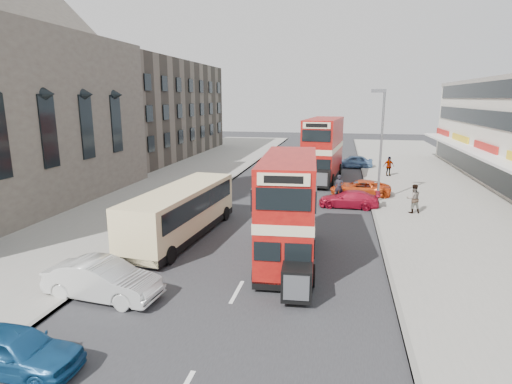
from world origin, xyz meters
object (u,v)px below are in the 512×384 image
Objects in this scene: car_left_near at (15,350)px; cyclist at (339,194)px; bus_second at (323,149)px; car_right_c at (353,162)px; pedestrian_far at (389,166)px; bus_main at (289,209)px; car_right_a at (349,199)px; pedestrian_near at (413,198)px; coach at (181,210)px; car_left_front at (103,280)px; street_lamp at (381,137)px; car_right_b at (360,188)px.

car_left_near is 1.81× the size of cyclist.
bus_second reaches higher than car_right_c.
pedestrian_far is at bearing -21.56° from car_left_near.
bus_main is 20.75m from bus_second.
bus_second is at bearing -95.69° from bus_main.
bus_second is 2.46× the size of car_right_a.
car_right_c is 18.74m from pedestrian_near.
coach is at bearing 75.68° from bus_second.
pedestrian_near is at bearing 33.28° from coach.
car_left_front is 34.53m from car_right_c.
coach is at bearing -23.13° from bus_main.
cyclist reaches higher than car_right_a.
bus_main reaches higher than car_left_front.
street_lamp reaches higher than coach.
car_left_near reaches higher than car_right_a.
car_left_near is 22.27m from car_right_a.
bus_main reaches higher than car_right_c.
bus_second reaches higher than bus_main.
car_right_c is 16.33m from cyclist.
pedestrian_near reaches higher than pedestrian_far.
car_right_c is (2.98, 7.02, -2.18)m from bus_second.
street_lamp is 25.10m from car_left_near.
street_lamp reaches higher than car_left_near.
coach is at bearing -45.36° from car_right_a.
street_lamp is 1.96× the size of car_right_a.
street_lamp reaches higher than pedestrian_near.
car_right_c reaches higher than car_right_b.
cyclist reaches higher than car_left_near.
car_left_near is (-6.42, -9.75, -1.87)m from bus_main.
car_left_front is 31.08m from pedestrian_far.
coach is 5.26× the size of pedestrian_far.
bus_second is (-4.34, 8.51, -1.90)m from street_lamp.
street_lamp reaches higher than car_left_front.
street_lamp is 4.20× the size of pedestrian_near.
bus_second is (0.63, 20.74, 0.37)m from bus_main.
bus_main is 11.82m from car_left_near.
pedestrian_near is at bearing -54.48° from street_lamp.
bus_main reaches higher than pedestrian_far.
car_left_near is (-7.06, -30.49, -2.24)m from bus_second.
car_left_front is at bearing -134.77° from pedestrian_far.
pedestrian_far is at bearing -102.61° from pedestrian_near.
cyclist is at bearing -30.17° from car_right_b.
coach is 7.45m from car_left_front.
street_lamp reaches higher than car_right_c.
bus_main is at bearing -45.28° from car_left_front.
bus_main is 14.73m from car_right_b.
street_lamp is 2.13× the size of car_left_near.
bus_second is at bearing -74.11° from pedestrian_near.
pedestrian_near is at bearing 76.99° from car_right_a.
pedestrian_near is (6.40, -11.40, -1.77)m from bus_second.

